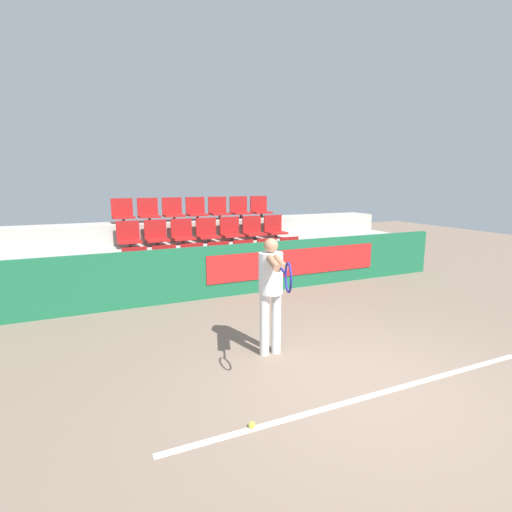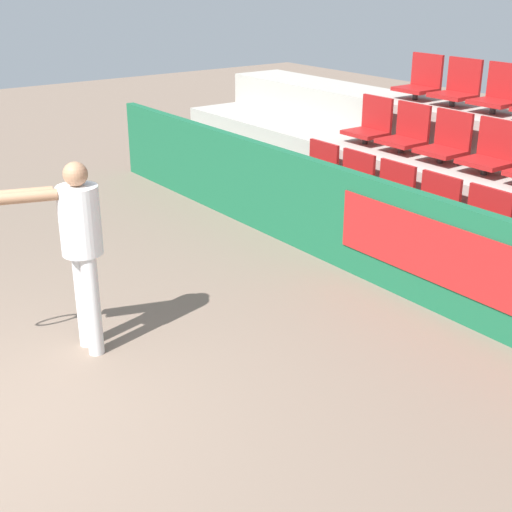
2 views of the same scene
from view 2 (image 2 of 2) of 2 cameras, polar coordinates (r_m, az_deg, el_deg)
name	(u,v)px [view 2 (image 2 of 2)]	position (r m, az deg, el deg)	size (l,w,h in m)	color
barrier_wall	(390,237)	(7.16, 10.71, 1.51)	(10.96, 0.14, 1.08)	#19603D
bleacher_tier_front	(420,253)	(7.67, 13.00, 0.23)	(10.56, 0.88, 0.46)	#ADA89E
bleacher_tier_middle	(476,216)	(8.25, 17.19, 3.08)	(10.56, 0.88, 0.93)	#ADA89E
stadium_chair_0	(317,171)	(8.82, 4.89, 6.79)	(0.50, 0.42, 0.58)	#333333
stadium_chair_1	(351,182)	(8.39, 7.62, 5.87)	(0.50, 0.42, 0.58)	#333333
stadium_chair_2	(389,195)	(7.98, 10.62, 4.85)	(0.50, 0.42, 0.58)	#333333
stadium_chair_3	(432,209)	(7.60, 13.93, 3.70)	(0.50, 0.42, 0.58)	#333333
stadium_chair_4	(481,224)	(7.26, 17.56, 2.42)	(0.50, 0.42, 0.58)	#333333
stadium_chair_7	(370,125)	(9.30, 9.15, 10.34)	(0.50, 0.42, 0.58)	#333333
stadium_chair_8	(406,133)	(8.89, 11.94, 9.61)	(0.50, 0.42, 0.58)	#333333
stadium_chair_9	(446,142)	(8.51, 14.98, 8.79)	(0.50, 0.42, 0.58)	#333333
stadium_chair_10	(491,152)	(8.16, 18.28, 7.87)	(0.50, 0.42, 0.58)	#333333
stadium_chair_14	(421,81)	(9.86, 13.03, 13.47)	(0.50, 0.42, 0.58)	#333333
stadium_chair_15	(458,87)	(9.48, 15.84, 12.88)	(0.50, 0.42, 0.58)	#333333
stadium_chair_16	(499,93)	(9.12, 18.87, 12.21)	(0.50, 0.42, 0.58)	#333333
tennis_player	(72,238)	(5.85, -14.52, 1.42)	(0.63, 1.51, 1.63)	silver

